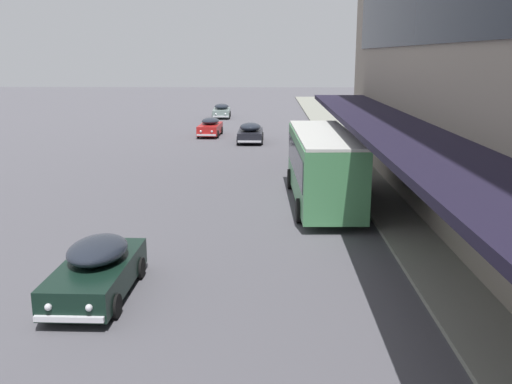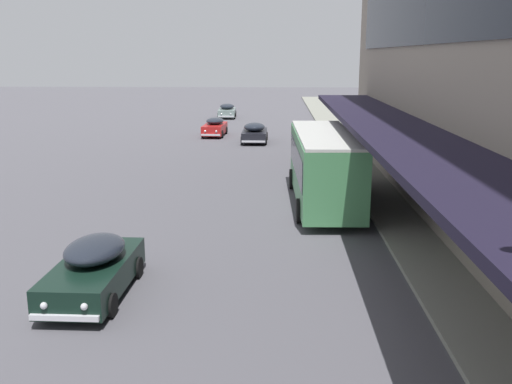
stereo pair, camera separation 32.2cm
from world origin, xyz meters
name	(u,v)px [view 1 (the left image)]	position (x,y,z in m)	size (l,w,h in m)	color
transit_bus_kerbside_front	(323,164)	(4.17, 22.75, 1.89)	(2.93, 9.47, 3.29)	#488B57
sedan_lead_near	(210,127)	(-3.17, 45.23, 0.75)	(1.92, 4.39, 1.52)	#B11A1A
sedan_second_near	(222,111)	(-3.36, 59.60, 0.74)	(2.02, 4.61, 1.51)	gray
sedan_trailing_mid	(97,269)	(-3.07, 12.49, 0.79)	(2.03, 4.62, 1.60)	black
sedan_oncoming_front	(250,133)	(0.33, 41.67, 0.76)	(2.00, 4.37, 1.55)	black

